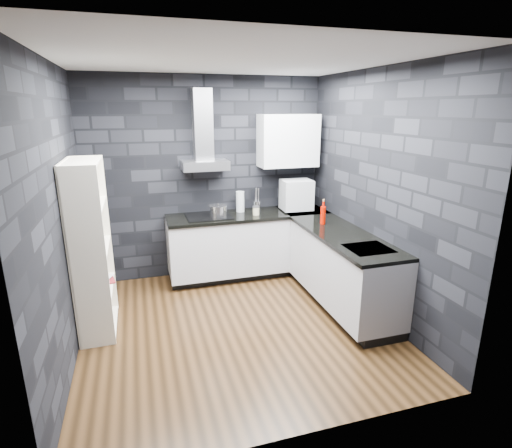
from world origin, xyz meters
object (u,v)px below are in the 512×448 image
fruit_bowl (90,250)px  red_bottle (323,215)px  glass_vase (240,202)px  appliance_garage (296,195)px  utensil_crock (257,206)px  pot (218,211)px  storage_jar (256,211)px  bookshelf (91,249)px

fruit_bowl → red_bottle: bearing=6.1°
glass_vase → appliance_garage: size_ratio=0.69×
utensil_crock → fruit_bowl: size_ratio=0.63×
appliance_garage → red_bottle: size_ratio=1.87×
red_bottle → pot: bearing=149.2°
storage_jar → red_bottle: (0.67, -0.65, 0.06)m
glass_vase → pot: bearing=-151.6°
pot → glass_vase: size_ratio=0.77×
glass_vase → red_bottle: size_ratio=1.29×
glass_vase → fruit_bowl: size_ratio=1.32×
storage_jar → appliance_garage: bearing=6.2°
utensil_crock → red_bottle: red_bottle is taller
red_bottle → utensil_crock: bearing=123.7°
pot → utensil_crock: size_ratio=1.62×
red_bottle → storage_jar: bearing=135.6°
glass_vase → appliance_garage: appliance_garage is taller
appliance_garage → fruit_bowl: 2.79m
glass_vase → storage_jar: 0.29m
glass_vase → red_bottle: 1.21m
storage_jar → utensil_crock: utensil_crock is taller
red_bottle → bookshelf: 2.67m
fruit_bowl → storage_jar: bearing=25.2°
glass_vase → appliance_garage: (0.76, -0.17, 0.08)m
utensil_crock → red_bottle: size_ratio=0.61×
pot → glass_vase: glass_vase is taller
glass_vase → red_bottle: (0.82, -0.89, -0.03)m
storage_jar → utensil_crock: 0.24m
utensil_crock → red_bottle: bearing=-56.3°
glass_vase → red_bottle: glass_vase is taller
pot → red_bottle: 1.36m
appliance_garage → red_bottle: appliance_garage is taller
pot → glass_vase: (0.35, 0.19, 0.06)m
appliance_garage → glass_vase: bearing=170.1°
glass_vase → utensil_crock: bearing=-2.1°
pot → storage_jar: pot is taller
storage_jar → bookshelf: (-1.99, -0.79, -0.05)m
storage_jar → bookshelf: bearing=-158.3°
utensil_crock → storage_jar: bearing=-109.6°
appliance_garage → fruit_bowl: appliance_garage is taller
appliance_garage → bookshelf: 2.75m
glass_vase → fruit_bowl: glass_vase is taller
bookshelf → fruit_bowl: bookshelf is taller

